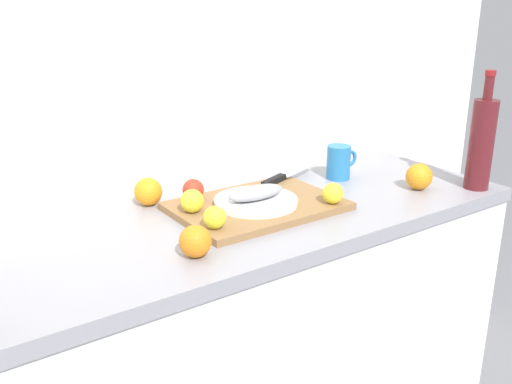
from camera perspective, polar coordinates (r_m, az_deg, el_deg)
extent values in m
cube|color=white|center=(1.66, -13.61, 11.24)|extent=(3.20, 0.05, 2.50)
cube|color=white|center=(1.70, -7.05, -18.48)|extent=(2.00, 0.58, 0.86)
cube|color=gray|center=(1.47, -7.75, -4.40)|extent=(2.00, 0.60, 0.04)
cube|color=olive|center=(1.58, 0.00, -1.37)|extent=(0.45, 0.32, 0.02)
cylinder|color=white|center=(1.56, -0.01, -0.95)|extent=(0.23, 0.23, 0.01)
ellipsoid|color=gray|center=(1.55, -0.01, -0.06)|extent=(0.17, 0.07, 0.04)
cube|color=silver|center=(1.85, 4.20, 2.29)|extent=(0.18, 0.10, 0.00)
cube|color=black|center=(1.73, 1.80, 1.15)|extent=(0.11, 0.06, 0.02)
sphere|color=yellow|center=(1.39, -4.18, -2.57)|extent=(0.06, 0.06, 0.06)
sphere|color=yellow|center=(1.50, -6.44, -0.90)|extent=(0.06, 0.06, 0.06)
sphere|color=yellow|center=(1.57, 7.74, -0.13)|extent=(0.06, 0.06, 0.06)
sphere|color=red|center=(1.59, -6.33, 0.25)|extent=(0.06, 0.06, 0.06)
cylinder|color=#59191E|center=(1.85, 21.69, 4.41)|extent=(0.07, 0.07, 0.27)
cylinder|color=#59191E|center=(1.82, 22.35, 9.66)|extent=(0.03, 0.03, 0.07)
cylinder|color=maroon|center=(1.81, 22.52, 11.00)|extent=(0.03, 0.03, 0.02)
cylinder|color=#2672B2|center=(1.85, 8.30, 2.98)|extent=(0.08, 0.08, 0.11)
torus|color=#2672B2|center=(1.88, 9.43, 3.37)|extent=(0.06, 0.01, 0.06)
sphere|color=orange|center=(1.63, -10.79, 0.03)|extent=(0.08, 0.08, 0.08)
sphere|color=orange|center=(1.29, -6.12, -4.95)|extent=(0.07, 0.07, 0.07)
sphere|color=orange|center=(1.80, 16.07, 1.50)|extent=(0.08, 0.08, 0.08)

